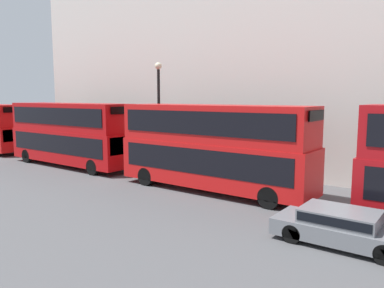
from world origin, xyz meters
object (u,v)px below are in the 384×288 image
at_px(car_hatchback, 342,226).
at_px(bus_second_in_queue, 213,144).
at_px(pedestrian, 62,146).
at_px(bus_third_in_queue, 70,132).

bearing_deg(car_hatchback, bus_second_in_queue, 65.19).
xyz_separation_m(bus_second_in_queue, car_hatchback, (-3.40, -7.36, -1.82)).
height_order(car_hatchback, pedestrian, pedestrian).
xyz_separation_m(bus_second_in_queue, bus_third_in_queue, (0.00, 12.09, -0.02)).
distance_m(bus_second_in_queue, bus_third_in_queue, 12.09).
bearing_deg(car_hatchback, pedestrian, 76.36).
distance_m(bus_third_in_queue, car_hatchback, 19.82).
distance_m(bus_third_in_queue, pedestrian, 5.48).
relative_size(bus_second_in_queue, bus_third_in_queue, 0.98).
bearing_deg(bus_second_in_queue, bus_third_in_queue, 90.00).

